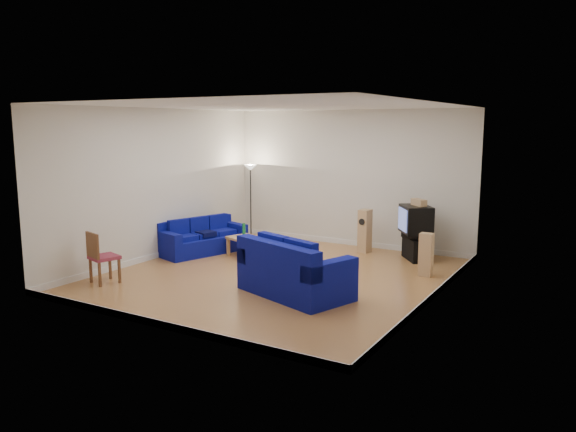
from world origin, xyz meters
The scene contains 16 objects.
room centered at (0.00, 0.00, 1.54)m, with size 6.01×6.51×3.21m.
sofa_three_seat centered at (-2.50, 0.79, 0.28)m, with size 1.37×2.11×0.75m.
sofa_loveseat centered at (0.88, -0.93, 0.36)m, with size 2.14×1.61×0.95m.
coffee_table centered at (-1.22, 0.93, 0.38)m, with size 1.31×0.95×0.43m.
bottle centered at (-1.49, 1.03, 0.58)m, with size 0.07×0.07×0.30m, color #197233.
tissue_box centered at (-1.24, 0.83, 0.47)m, with size 0.21×0.12×0.09m, color green.
red_canister centered at (-0.91, 1.03, 0.51)m, with size 0.11×0.11×0.15m, color red.
remote centered at (-0.83, 0.86, 0.44)m, with size 0.15×0.05×0.02m, color black.
tv_stand centered at (1.90, 2.61, 0.24)m, with size 0.77×0.43×0.47m, color black.
av_receiver centered at (1.85, 2.62, 0.53)m, with size 0.48×0.39×0.11m, color black.
television centered at (1.85, 2.57, 0.88)m, with size 0.89×0.94×0.58m.
centre_speaker centered at (1.90, 2.60, 1.24)m, with size 0.40×0.16×0.14m, color tan.
speaker_left centered at (0.65, 2.70, 0.49)m, with size 0.25×0.32×0.98m.
speaker_right centered at (2.45, 1.41, 0.42)m, with size 0.26×0.20×0.83m.
floor_lamp centered at (-2.45, 2.70, 1.54)m, with size 0.32×0.32×1.87m.
dining_chair centered at (-2.47, -2.09, 0.53)m, with size 0.57×0.57×0.96m.
Camera 1 is at (5.47, -8.87, 2.86)m, focal length 35.00 mm.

